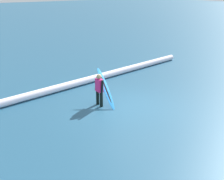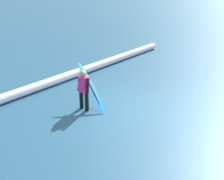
% 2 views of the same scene
% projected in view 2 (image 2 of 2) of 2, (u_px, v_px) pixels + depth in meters
% --- Properties ---
extents(ground_plane, '(170.63, 170.63, 0.00)m').
position_uv_depth(ground_plane, '(119.00, 107.00, 10.37)').
color(ground_plane, navy).
extents(surfer, '(0.22, 0.62, 1.42)m').
position_uv_depth(surfer, '(84.00, 88.00, 9.91)').
color(surfer, black).
rests_on(surfer, ground_plane).
extents(surfboard, '(0.52, 1.59, 1.45)m').
position_uv_depth(surfboard, '(91.00, 88.00, 10.15)').
color(surfboard, '#268CE5').
rests_on(surfboard, ground_plane).
extents(wave_crest_foreground, '(15.63, 1.50, 0.35)m').
position_uv_depth(wave_crest_foreground, '(54.00, 81.00, 12.31)').
color(wave_crest_foreground, white).
rests_on(wave_crest_foreground, ground_plane).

